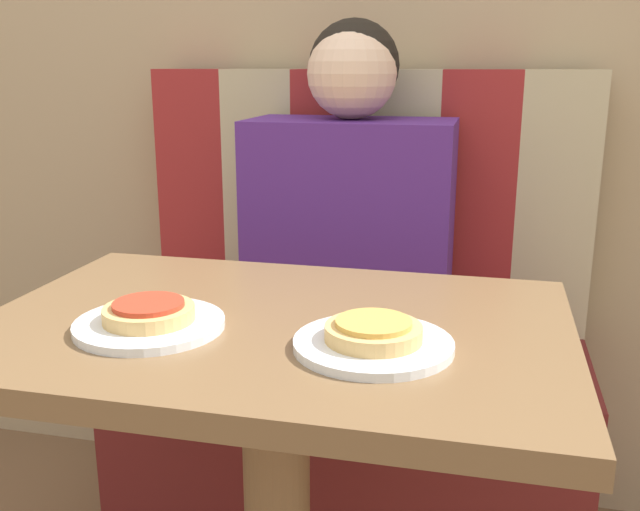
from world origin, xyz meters
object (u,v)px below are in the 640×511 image
at_px(plate_right, 373,344).
at_px(pizza_left, 149,312).
at_px(pizza_right, 374,331).
at_px(plate_left, 150,324).
at_px(person, 351,202).

height_order(plate_right, pizza_left, pizza_left).
bearing_deg(pizza_right, plate_left, 180.00).
distance_m(plate_right, pizza_right, 0.02).
relative_size(plate_right, pizza_right, 1.64).
bearing_deg(person, pizza_right, -76.41).
xyz_separation_m(person, plate_right, (0.15, -0.64, -0.06)).
bearing_deg(pizza_left, plate_right, 0.00).
height_order(person, plate_left, person).
height_order(pizza_left, pizza_right, same).
bearing_deg(pizza_left, person, 76.41).
distance_m(plate_left, pizza_right, 0.31).
bearing_deg(person, plate_right, -76.41).
height_order(person, pizza_left, person).
relative_size(person, pizza_left, 5.62).
relative_size(person, plate_right, 3.42).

